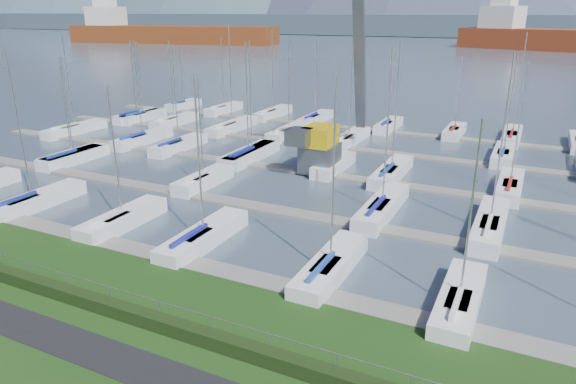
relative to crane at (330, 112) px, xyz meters
The scene contains 10 objects.
path 31.34m from the crane, 83.89° to the right, with size 160.00×2.00×0.04m, color black.
water 232.38m from the crane, 89.19° to the left, with size 800.00×540.00×0.20m, color #435263.
hedge 28.74m from the crane, 83.33° to the right, with size 80.00×0.70×0.70m, color black.
fence 28.21m from the crane, 83.23° to the right, with size 0.04×0.04×80.00m, color gray.
foothill 302.31m from the crane, 89.38° to the left, with size 900.00×80.00×12.00m, color #40505E.
docks 6.67m from the crane, 27.50° to the right, with size 90.00×41.60×0.25m.
crane is the anchor object (origin of this frame).
cargo_ship_west 213.95m from the crane, 132.88° to the left, with size 101.59×32.03×21.50m.
cargo_ship_mid 184.56m from the crane, 81.78° to the left, with size 94.56×45.12×21.50m.
sailboat_fleet 2.26m from the crane, 21.44° to the left, with size 76.36×49.70×13.40m.
Camera 1 is at (13.73, -16.27, 14.13)m, focal length 32.00 mm.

